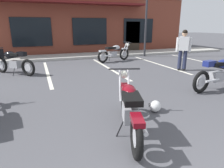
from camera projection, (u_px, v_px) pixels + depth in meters
ground_plane at (115, 105)px, 4.77m from camera, size 80.00×80.00×0.00m
sidewalk_kerb at (67, 57)px, 11.73m from camera, size 22.00×1.80×0.14m
brick_storefront_building at (57, 23)px, 14.91m from camera, size 17.96×6.47×3.96m
painted_stall_lines at (79, 70)px, 8.52m from camera, size 13.23×4.80×0.01m
motorcycle_foreground_classic at (129, 107)px, 3.48m from camera, size 0.95×2.05×0.98m
motorcycle_black_cruiser at (11, 61)px, 7.70m from camera, size 1.67×1.64×0.98m
motorcycle_silver_naked at (114, 53)px, 10.50m from camera, size 2.05×0.98×0.98m
motorcycle_green_cafe_racer at (221, 72)px, 5.88m from camera, size 2.10×0.72×0.98m
person_in_shorts_foreground at (183, 48)px, 8.21m from camera, size 0.53×0.45×1.68m
helmet_on_pavement at (155, 106)px, 4.38m from camera, size 0.26×0.26×0.26m
parking_lot_lamp_post at (148, 0)px, 11.29m from camera, size 0.24×0.76×4.99m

